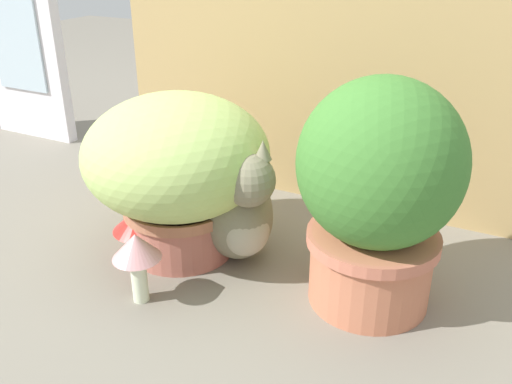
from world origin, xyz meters
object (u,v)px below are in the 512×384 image
(mushroom_ornament_red, at_px, (141,222))
(mushroom_ornament_pink, at_px, (135,252))
(leafy_planter, at_px, (378,190))
(cat, at_px, (235,207))
(grass_planter, at_px, (177,166))

(mushroom_ornament_red, xyz_separation_m, mushroom_ornament_pink, (0.09, -0.13, 0.02))
(mushroom_ornament_red, bearing_deg, leafy_planter, 8.89)
(leafy_planter, relative_size, mushroom_ornament_red, 3.55)
(mushroom_ornament_pink, bearing_deg, cat, 70.05)
(leafy_planter, bearing_deg, grass_planter, -178.63)
(grass_planter, height_order, mushroom_ornament_red, grass_planter)
(grass_planter, distance_m, leafy_planter, 0.44)
(mushroom_ornament_red, relative_size, mushroom_ornament_pink, 0.85)
(grass_planter, xyz_separation_m, mushroom_ornament_pink, (0.03, -0.20, -0.10))
(leafy_planter, bearing_deg, mushroom_ornament_red, -171.11)
(grass_planter, relative_size, mushroom_ornament_pink, 2.68)
(cat, bearing_deg, leafy_planter, -5.37)
(cat, distance_m, mushroom_ornament_pink, 0.26)
(cat, height_order, mushroom_ornament_red, cat)
(grass_planter, bearing_deg, leafy_planter, 1.37)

